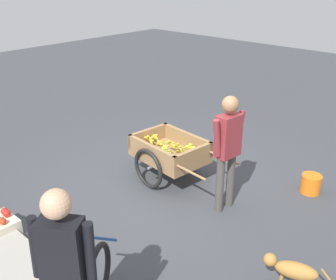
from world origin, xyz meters
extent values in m
plane|color=#3D3F44|center=(0.00, 0.00, 0.00)|extent=(24.00, 24.00, 0.00)
cube|color=#937047|center=(0.19, -0.26, 0.40)|extent=(1.18, 0.91, 0.10)
cube|color=#937047|center=(0.70, -0.32, 0.57)|extent=(0.14, 0.80, 0.24)
cube|color=#937047|center=(-0.33, -0.21, 0.57)|extent=(0.14, 0.80, 0.24)
cube|color=#937047|center=(0.22, 0.10, 0.57)|extent=(1.10, 0.17, 0.24)
cube|color=#937047|center=(0.15, -0.63, 0.57)|extent=(1.10, 0.17, 0.24)
torus|color=black|center=(0.23, 0.17, 0.32)|extent=(0.64, 0.13, 0.64)
torus|color=black|center=(0.14, -0.70, 0.32)|extent=(0.64, 0.13, 0.64)
cylinder|color=gray|center=(0.19, -0.26, 0.32)|extent=(0.13, 0.88, 0.04)
cylinder|color=#937047|center=(-0.60, 0.16, 0.55)|extent=(0.55, 0.09, 0.04)
cylinder|color=#937047|center=(-0.67, -0.52, 0.55)|extent=(0.55, 0.09, 0.04)
cylinder|color=gray|center=(0.65, -0.31, 0.18)|extent=(0.04, 0.04, 0.35)
ellipsoid|color=gold|center=(0.13, -0.25, 0.61)|extent=(0.18, 0.08, 0.15)
ellipsoid|color=gold|center=(0.15, -0.25, 0.62)|extent=(0.19, 0.07, 0.08)
ellipsoid|color=gold|center=(0.17, -0.24, 0.63)|extent=(0.19, 0.07, 0.09)
ellipsoid|color=gold|center=(0.18, -0.24, 0.64)|extent=(0.18, 0.11, 0.14)
ellipsoid|color=gold|center=(0.40, -0.31, 0.50)|extent=(0.18, 0.08, 0.13)
ellipsoid|color=gold|center=(0.41, -0.31, 0.51)|extent=(0.19, 0.07, 0.08)
ellipsoid|color=gold|center=(0.42, -0.30, 0.52)|extent=(0.18, 0.12, 0.08)
ellipsoid|color=gold|center=(0.44, -0.30, 0.53)|extent=(0.18, 0.07, 0.15)
ellipsoid|color=gold|center=(0.08, -0.09, 0.56)|extent=(0.17, 0.12, 0.15)
ellipsoid|color=gold|center=(0.10, -0.09, 0.57)|extent=(0.19, 0.10, 0.08)
ellipsoid|color=gold|center=(0.11, -0.09, 0.58)|extent=(0.19, 0.06, 0.08)
ellipsoid|color=gold|center=(0.12, -0.08, 0.59)|extent=(0.18, 0.06, 0.13)
ellipsoid|color=gold|center=(-0.14, -0.38, 0.56)|extent=(0.18, 0.08, 0.13)
ellipsoid|color=gold|center=(-0.13, -0.37, 0.57)|extent=(0.19, 0.11, 0.10)
ellipsoid|color=gold|center=(-0.11, -0.37, 0.58)|extent=(0.19, 0.09, 0.05)
ellipsoid|color=gold|center=(-0.10, -0.36, 0.59)|extent=(0.19, 0.08, 0.10)
ellipsoid|color=gold|center=(-0.09, -0.36, 0.60)|extent=(0.18, 0.06, 0.14)
ellipsoid|color=gold|center=(0.54, -0.33, 0.57)|extent=(0.19, 0.07, 0.13)
ellipsoid|color=gold|center=(0.56, -0.32, 0.58)|extent=(0.19, 0.09, 0.04)
ellipsoid|color=gold|center=(0.58, -0.32, 0.59)|extent=(0.18, 0.08, 0.14)
ellipsoid|color=gold|center=(-0.01, -0.34, 0.50)|extent=(0.17, 0.08, 0.15)
ellipsoid|color=gold|center=(0.02, -0.34, 0.51)|extent=(0.19, 0.11, 0.05)
ellipsoid|color=gold|center=(0.04, -0.34, 0.52)|extent=(0.18, 0.09, 0.13)
ellipsoid|color=gold|center=(-0.05, -0.52, 0.52)|extent=(0.18, 0.10, 0.13)
ellipsoid|color=gold|center=(-0.03, -0.52, 0.53)|extent=(0.19, 0.09, 0.05)
ellipsoid|color=gold|center=(-0.01, -0.51, 0.54)|extent=(0.17, 0.07, 0.15)
ellipsoid|color=gold|center=(-0.04, -0.25, 0.61)|extent=(0.18, 0.11, 0.13)
ellipsoid|color=gold|center=(-0.03, -0.24, 0.62)|extent=(0.19, 0.12, 0.08)
ellipsoid|color=gold|center=(-0.01, -0.24, 0.63)|extent=(0.19, 0.11, 0.09)
ellipsoid|color=gold|center=(0.01, -0.24, 0.64)|extent=(0.17, 0.10, 0.15)
ellipsoid|color=gold|center=(0.57, -0.22, 0.57)|extent=(0.18, 0.08, 0.14)
ellipsoid|color=gold|center=(0.59, -0.21, 0.58)|extent=(0.19, 0.09, 0.08)
ellipsoid|color=gold|center=(0.61, -0.21, 0.59)|extent=(0.19, 0.05, 0.09)
ellipsoid|color=gold|center=(0.62, -0.20, 0.60)|extent=(0.18, 0.12, 0.14)
ellipsoid|color=gold|center=(0.10, -0.12, 0.58)|extent=(0.17, 0.12, 0.15)
ellipsoid|color=gold|center=(0.12, -0.11, 0.59)|extent=(0.19, 0.09, 0.08)
ellipsoid|color=gold|center=(0.13, -0.11, 0.60)|extent=(0.19, 0.11, 0.08)
ellipsoid|color=gold|center=(0.15, -0.11, 0.61)|extent=(0.18, 0.06, 0.14)
cylinder|color=#4C4742|center=(-0.95, -0.04, 0.41)|extent=(0.11, 0.11, 0.82)
cylinder|color=#4C4742|center=(-0.97, -0.25, 0.41)|extent=(0.11, 0.11, 0.82)
cube|color=maroon|center=(-0.96, -0.15, 1.11)|extent=(0.23, 0.36, 0.58)
sphere|color=#9E704C|center=(-0.96, -0.15, 1.54)|extent=(0.22, 0.22, 0.22)
cylinder|color=maroon|center=(-0.94, 0.07, 1.14)|extent=(0.08, 0.16, 0.53)
cylinder|color=maroon|center=(-0.98, -0.36, 1.14)|extent=(0.08, 0.18, 0.53)
torus|color=black|center=(-1.02, 2.11, 0.33)|extent=(0.41, 0.59, 0.66)
cylinder|color=#234C93|center=(-1.05, 2.15, 0.83)|extent=(0.40, 0.27, 0.03)
cube|color=black|center=(-1.37, 2.66, 1.14)|extent=(0.39, 0.35, 0.60)
sphere|color=tan|center=(-1.37, 2.66, 1.58)|extent=(0.23, 0.23, 0.23)
cylinder|color=black|center=(-1.19, 2.77, 1.17)|extent=(0.08, 0.09, 0.54)
cylinder|color=black|center=(-1.56, 2.54, 1.17)|extent=(0.08, 0.09, 0.54)
ellipsoid|color=#AD7A38|center=(-2.41, 0.65, 0.27)|extent=(0.48, 0.33, 0.18)
sphere|color=#AD7A38|center=(-2.16, 0.75, 0.33)|extent=(0.14, 0.14, 0.14)
cylinder|color=#AD7A38|center=(-2.67, 0.55, 0.31)|extent=(0.11, 0.06, 0.12)
cylinder|color=#AD7A38|center=(-2.27, 0.65, 0.09)|extent=(0.04, 0.04, 0.18)
cylinder|color=orange|center=(-1.68, -1.37, 0.14)|extent=(0.30, 0.30, 0.28)
cube|color=beige|center=(0.78, 2.25, 0.11)|extent=(0.44, 0.32, 0.22)
sphere|color=#B23319|center=(0.64, 2.28, 0.26)|extent=(0.08, 0.08, 0.08)
sphere|color=red|center=(0.76, 2.17, 0.27)|extent=(0.10, 0.10, 0.10)
sphere|color=red|center=(0.84, 2.16, 0.27)|extent=(0.09, 0.09, 0.09)
camera|label=1|loc=(-3.57, 3.87, 3.13)|focal=42.15mm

